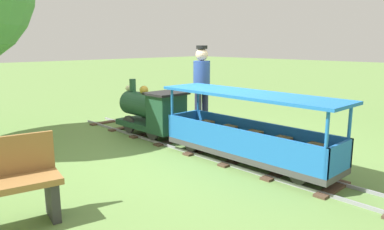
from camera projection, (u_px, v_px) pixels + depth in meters
The scene contains 5 objects.
ground_plane at pixel (199, 151), 5.74m from camera, with size 60.00×60.00×0.00m, color #608442.
track at pixel (201, 150), 5.70m from camera, with size 0.66×6.40×0.04m.
locomotive at pixel (152, 111), 6.47m from camera, with size 0.62×1.45×0.97m.
passenger_car at pixel (248, 135), 4.99m from camera, with size 0.72×2.70×0.97m.
conductor_person at pixel (202, 83), 6.57m from camera, with size 0.30×0.30×1.62m.
Camera 1 is at (-3.90, -3.91, 1.66)m, focal length 34.18 mm.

